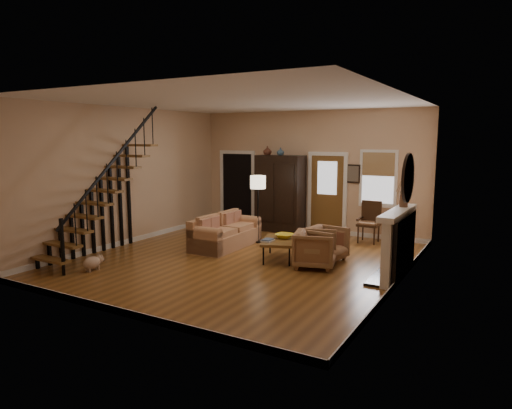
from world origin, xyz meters
The scene contains 15 objects.
room centered at (-0.41, 1.76, 1.51)m, with size 7.00×7.33×3.30m.
staircase centered at (-2.78, -1.30, 1.60)m, with size 0.94×2.80×3.20m, color brown, non-canonical shape.
fireplace centered at (3.13, 0.50, 0.74)m, with size 0.33×1.95×2.30m.
armoire centered at (-0.70, 3.15, 1.05)m, with size 1.30×0.60×2.10m, color black, non-canonical shape.
vase_a centered at (-1.05, 3.05, 2.22)m, with size 0.24×0.24×0.25m, color #4C2619.
vase_b centered at (-0.65, 3.05, 2.21)m, with size 0.20×0.20×0.21m, color #334C60.
sofa centered at (-0.95, 0.81, 0.36)m, with size 0.84×1.95×0.73m, color #B57D52, non-canonical shape.
coffee_table centered at (0.64, 0.45, 0.22)m, with size 0.67×1.14×0.44m, color brown, non-canonical shape.
bowl centered at (0.69, 0.60, 0.48)m, with size 0.39×0.39×0.10m, color yellow.
books centered at (0.52, 0.15, 0.46)m, with size 0.21×0.29×0.05m, color beige, non-canonical shape.
armchair_left centered at (1.54, 0.26, 0.37)m, with size 0.79×0.81×0.74m, color brown.
armchair_right centered at (1.55, 0.82, 0.36)m, with size 0.77×0.79×0.72m, color brown.
floor_lamp centered at (-0.55, 1.64, 0.83)m, with size 0.38×0.38×1.66m, color black, non-canonical shape.
side_chair centered at (1.85, 2.95, 0.51)m, with size 0.54×0.54×1.02m, color #341F10, non-canonical shape.
dog centered at (-2.14, -2.13, 0.15)m, with size 0.24×0.40×0.29m, color #CAA78A, non-canonical shape.
Camera 1 is at (4.91, -8.03, 2.57)m, focal length 32.00 mm.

